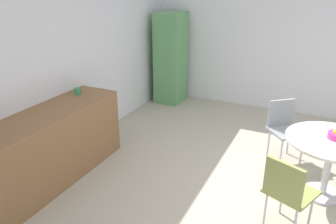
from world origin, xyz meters
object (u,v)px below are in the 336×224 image
mug_green (78,91)px  round_table (331,152)px  chair_gray (284,123)px  chair_olive (287,188)px  locker_cabinet (171,58)px

mug_green → round_table: bearing=-82.8°
chair_gray → mug_green: bearing=113.3°
round_table → mug_green: 3.22m
chair_olive → mug_green: mug_green is taller
locker_cabinet → mug_green: (-2.57, 0.19, 0.06)m
chair_gray → chair_olive: (-1.55, -0.23, 0.00)m
round_table → chair_gray: chair_gray is taller
chair_gray → mug_green: 2.84m
chair_gray → chair_olive: bearing=-171.6°
locker_cabinet → chair_gray: (-1.46, -2.39, -0.36)m
chair_gray → locker_cabinet: bearing=58.7°
chair_olive → mug_green: size_ratio=6.43×
round_table → chair_olive: chair_olive is taller
round_table → chair_gray: size_ratio=1.21×
chair_olive → locker_cabinet: bearing=41.0°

